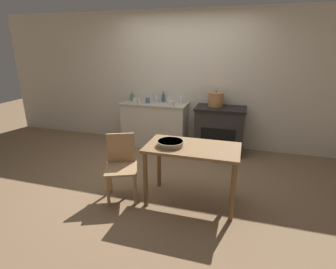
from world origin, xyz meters
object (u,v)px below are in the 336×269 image
object	(u,v)px
work_table	(192,156)
bottle_center	(168,100)
flour_sack	(208,152)
bottle_left	(181,100)
bottle_far_left	(157,98)
stock_pot	(216,99)
mixing_bowl_large	(170,143)
bottle_mid_left	(132,97)
stove	(219,130)
chair	(121,164)
cup_center_right	(139,101)
cup_far_right	(135,100)
cup_right	(171,104)
bottle_center_left	(163,98)
cup_mid_right	(148,100)

from	to	relation	value
work_table	bottle_center	bearing A→B (deg)	114.86
flour_sack	bottle_left	world-z (taller)	bottle_left
bottle_far_left	stock_pot	bearing A→B (deg)	-3.27
mixing_bowl_large	bottle_center	bearing A→B (deg)	107.34
bottle_mid_left	bottle_center	size ratio (longest dim) A/B	1.04
bottle_center	stove	bearing A→B (deg)	-3.14
stove	bottle_mid_left	xyz separation A→B (m)	(-1.78, 0.09, 0.50)
chair	cup_center_right	world-z (taller)	cup_center_right
bottle_far_left	cup_far_right	world-z (taller)	bottle_far_left
cup_center_right	cup_far_right	world-z (taller)	cup_center_right
stock_pot	flour_sack	bearing A→B (deg)	-93.10
stove	cup_right	xyz separation A→B (m)	(-0.88, -0.18, 0.48)
bottle_far_left	cup_center_right	bearing A→B (deg)	-131.28
stove	bottle_center_left	size ratio (longest dim) A/B	4.40
stove	mixing_bowl_large	bearing A→B (deg)	-102.71
bottle_center	cup_far_right	bearing A→B (deg)	-168.41
bottle_far_left	cup_center_right	size ratio (longest dim) A/B	1.84
cup_mid_right	cup_right	size ratio (longest dim) A/B	1.09
stove	cup_mid_right	size ratio (longest dim) A/B	8.82
work_table	cup_right	world-z (taller)	cup_right
chair	bottle_center_left	xyz separation A→B (m)	(-0.08, 2.07, 0.49)
flour_sack	bottle_center_left	world-z (taller)	bottle_center_left
bottle_center	cup_mid_right	xyz separation A→B (m)	(-0.38, -0.11, -0.01)
chair	bottle_center	world-z (taller)	bottle_center
stock_pot	bottle_left	distance (m)	0.67
cup_center_right	mixing_bowl_large	bearing A→B (deg)	-56.88
bottle_center	cup_right	size ratio (longest dim) A/B	1.73
flour_sack	bottle_far_left	bearing A→B (deg)	151.77
bottle_left	bottle_center	distance (m)	0.25
mixing_bowl_large	bottle_center_left	distance (m)	2.13
mixing_bowl_large	bottle_left	size ratio (longest dim) A/B	1.96
chair	cup_center_right	bearing A→B (deg)	81.22
cup_center_right	cup_mid_right	bearing A→B (deg)	37.70
chair	bottle_center_left	world-z (taller)	bottle_center_left
bottle_mid_left	cup_right	distance (m)	0.94
bottle_far_left	cup_far_right	size ratio (longest dim) A/B	2.01
mixing_bowl_large	bottle_far_left	distance (m)	2.16
stove	cup_far_right	world-z (taller)	cup_far_right
flour_sack	cup_center_right	distance (m)	1.61
bottle_center	cup_center_right	size ratio (longest dim) A/B	1.71
flour_sack	bottle_far_left	world-z (taller)	bottle_far_left
bottle_left	bottle_far_left	bearing A→B (deg)	179.52
chair	bottle_left	distance (m)	2.12
stove	cup_right	distance (m)	1.02
bottle_left	cup_center_right	bearing A→B (deg)	-159.47
work_table	flour_sack	size ratio (longest dim) A/B	3.61
cup_far_right	bottle_center_left	bearing A→B (deg)	24.07
stock_pot	mixing_bowl_large	world-z (taller)	stock_pot
work_table	bottle_far_left	xyz separation A→B (m)	(-1.12, 1.93, 0.29)
mixing_bowl_large	stock_pot	bearing A→B (deg)	80.83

